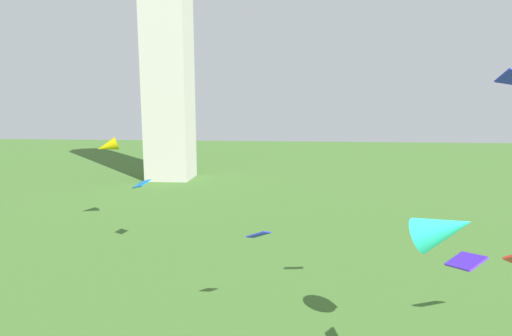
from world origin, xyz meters
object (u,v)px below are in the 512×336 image
object	(u,v)px
kite_flying_3	(466,261)
kite_flying_5	(259,235)
kite_flying_0	(444,229)
kite_flying_6	(108,146)
monument_obelisk	(166,6)
kite_flying_4	(141,184)

from	to	relation	value
kite_flying_3	kite_flying_5	distance (m)	9.04
kite_flying_0	kite_flying_3	bearing A→B (deg)	-153.37
kite_flying_3	kite_flying_6	world-z (taller)	kite_flying_6
monument_obelisk	kite_flying_6	size ratio (longest dim) A/B	22.04
monument_obelisk	kite_flying_6	bearing A→B (deg)	-85.30
kite_flying_3	kite_flying_6	bearing A→B (deg)	-149.60
kite_flying_4	kite_flying_6	distance (m)	7.16
kite_flying_6	kite_flying_4	bearing A→B (deg)	19.38
kite_flying_5	kite_flying_6	distance (m)	20.95
kite_flying_3	kite_flying_6	size ratio (longest dim) A/B	0.65
kite_flying_6	monument_obelisk	bearing A→B (deg)	159.33
kite_flying_3	kite_flying_4	xyz separation A→B (m)	(-17.20, 15.05, -0.59)
kite_flying_4	kite_flying_5	xyz separation A→B (m)	(9.69, -10.12, -0.32)
kite_flying_4	kite_flying_5	distance (m)	14.01
monument_obelisk	kite_flying_3	distance (m)	53.99
monument_obelisk	kite_flying_6	world-z (taller)	monument_obelisk
kite_flying_6	kite_flying_0	bearing A→B (deg)	27.11
kite_flying_0	kite_flying_3	world-z (taller)	kite_flying_0
kite_flying_0	kite_flying_5	world-z (taller)	kite_flying_0
kite_flying_3	kite_flying_0	bearing A→B (deg)	157.41
kite_flying_4	kite_flying_6	world-z (taller)	kite_flying_6
kite_flying_3	kite_flying_4	distance (m)	22.87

